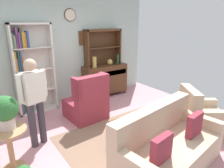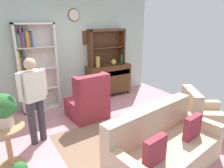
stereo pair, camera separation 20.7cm
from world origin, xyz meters
name	(u,v)px [view 1 (the left image)]	position (x,y,z in m)	size (l,w,h in m)	color
ground_plane	(114,133)	(0.00, 0.00, -0.01)	(5.40, 4.60, 0.02)	#C68C93
wall_back	(66,50)	(0.00, 2.13, 1.41)	(5.00, 0.09, 2.80)	#ADC1B7
area_rug	(131,136)	(0.20, -0.30, 0.00)	(2.64, 1.74, 0.01)	#846651
bookshelf	(30,70)	(-0.99, 1.94, 1.05)	(0.90, 0.30, 2.10)	silver
sideboard	(105,79)	(1.03, 1.86, 0.51)	(1.30, 0.45, 0.92)	#4C2D19
sideboard_hutch	(103,42)	(1.03, 1.97, 1.56)	(1.10, 0.26, 1.00)	#4C2D19
vase_tall	(94,62)	(0.64, 1.78, 1.07)	(0.11, 0.11, 0.29)	tan
vase_round	(110,62)	(1.16, 1.79, 1.01)	(0.15, 0.15, 0.17)	tan
bottle_wine	(118,59)	(1.42, 1.77, 1.06)	(0.07, 0.07, 0.29)	#194223
couch_floral	(167,148)	(0.10, -1.23, 0.31)	(1.90, 1.09, 0.90)	#C6AD8E
armchair_floral	(201,117)	(1.50, -0.91, 0.29)	(1.07, 1.06, 0.88)	#C6AD8E
wingback_chair	(87,103)	(-0.12, 0.84, 0.38)	(0.83, 0.85, 1.05)	maroon
plant_stand	(10,146)	(-1.84, 0.03, 0.41)	(0.52, 0.52, 0.67)	#A87F56
potted_plant_large	(5,110)	(-1.82, 0.05, 0.96)	(0.36, 0.36, 0.50)	beige
person_reading	(34,97)	(-1.32, 0.48, 0.91)	(0.52, 0.29, 1.56)	#38333D
coffee_table	(134,124)	(0.13, -0.45, 0.35)	(0.80, 0.50, 0.42)	#4C2D19
book_stack	(136,115)	(0.21, -0.40, 0.48)	(0.22, 0.15, 0.11)	gray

